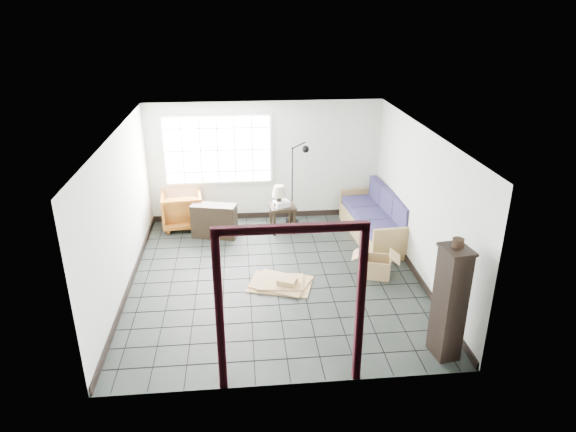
{
  "coord_description": "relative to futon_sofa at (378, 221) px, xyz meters",
  "views": [
    {
      "loc": [
        -0.54,
        -7.91,
        4.5
      ],
      "look_at": [
        0.26,
        0.3,
        1.04
      ],
      "focal_mm": 32.0,
      "sensor_mm": 36.0,
      "label": 1
    }
  ],
  "objects": [
    {
      "name": "window_panel",
      "position": [
        -3.22,
        1.22,
        1.24
      ],
      "size": [
        2.32,
        0.08,
        1.52
      ],
      "color": "silver",
      "rests_on": "ground"
    },
    {
      "name": "futon_sofa",
      "position": [
        0.0,
        0.0,
        0.0
      ],
      "size": [
        1.03,
        2.29,
        0.99
      ],
      "rotation": [
        0.0,
        0.0,
        0.09
      ],
      "color": "olive",
      "rests_on": "ground"
    },
    {
      "name": "open_box",
      "position": [
        -0.44,
        -1.57,
        -0.19
      ],
      "size": [
        0.91,
        0.63,
        0.47
      ],
      "rotation": [
        0.0,
        0.0,
        -0.31
      ],
      "color": "#986E49",
      "rests_on": "ground"
    },
    {
      "name": "side_table",
      "position": [
        -1.92,
        0.49,
        0.12
      ],
      "size": [
        0.57,
        0.57,
        0.58
      ],
      "rotation": [
        0.0,
        0.0,
        0.1
      ],
      "color": "black",
      "rests_on": "ground"
    },
    {
      "name": "armchair",
      "position": [
        -4.03,
        0.92,
        0.07
      ],
      "size": [
        0.91,
        0.86,
        0.85
      ],
      "primitive_type": "imported",
      "rotation": [
        0.0,
        0.0,
        3.25
      ],
      "color": "#883713",
      "rests_on": "ground"
    },
    {
      "name": "ground",
      "position": [
        -2.22,
        -1.48,
        -0.36
      ],
      "size": [
        5.5,
        5.5,
        0.0
      ],
      "primitive_type": "plane",
      "color": "black",
      "rests_on": "ground"
    },
    {
      "name": "table_lamp",
      "position": [
        -1.99,
        0.47,
        0.52
      ],
      "size": [
        0.33,
        0.33,
        0.44
      ],
      "rotation": [
        0.0,
        0.0,
        0.18
      ],
      "color": "black",
      "rests_on": "side_table"
    },
    {
      "name": "projector",
      "position": [
        -1.94,
        0.44,
        0.27
      ],
      "size": [
        0.38,
        0.34,
        0.11
      ],
      "rotation": [
        0.0,
        0.0,
        0.36
      ],
      "color": "silver",
      "rests_on": "side_table"
    },
    {
      "name": "console_shelf",
      "position": [
        -3.33,
        0.34,
        -0.01
      ],
      "size": [
        0.96,
        0.55,
        0.7
      ],
      "rotation": [
        0.0,
        0.0,
        -0.24
      ],
      "color": "black",
      "rests_on": "ground"
    },
    {
      "name": "tall_shelf",
      "position": [
        -0.07,
        -3.82,
        0.47
      ],
      "size": [
        0.4,
        0.49,
        1.62
      ],
      "rotation": [
        0.0,
        0.0,
        0.15
      ],
      "color": "black",
      "rests_on": "ground"
    },
    {
      "name": "pot",
      "position": [
        -0.05,
        -3.78,
        1.32
      ],
      "size": [
        0.18,
        0.18,
        0.11
      ],
      "rotation": [
        0.0,
        0.0,
        -0.28
      ],
      "color": "black",
      "rests_on": "tall_shelf"
    },
    {
      "name": "doorway_trim",
      "position": [
        -2.22,
        -4.18,
        1.02
      ],
      "size": [
        1.8,
        0.08,
        2.2
      ],
      "color": "black",
      "rests_on": "ground"
    },
    {
      "name": "room_shell",
      "position": [
        -2.22,
        -1.45,
        1.32
      ],
      "size": [
        5.02,
        5.52,
        2.61
      ],
      "color": "beige",
      "rests_on": "ground"
    },
    {
      "name": "floor_lamp",
      "position": [
        -1.54,
        0.87,
        0.62
      ],
      "size": [
        0.5,
        0.32,
        1.82
      ],
      "rotation": [
        0.0,
        0.0,
        0.07
      ],
      "color": "black",
      "rests_on": "ground"
    },
    {
      "name": "cardboard_pile",
      "position": [
        -2.13,
        -1.76,
        -0.32
      ],
      "size": [
        1.22,
        1.03,
        0.15
      ],
      "rotation": [
        0.0,
        0.0,
        -0.34
      ],
      "color": "#986E49",
      "rests_on": "ground"
    }
  ]
}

